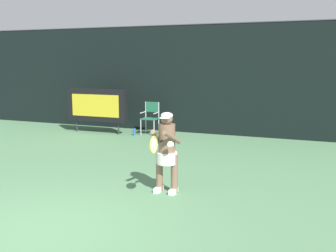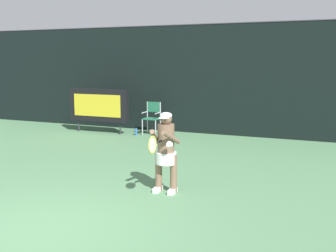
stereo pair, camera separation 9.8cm
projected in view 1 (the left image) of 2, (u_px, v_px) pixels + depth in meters
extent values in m
cube|color=#517E56|center=(37.00, 233.00, 5.73)|extent=(18.00, 22.00, 0.02)
cube|color=black|center=(203.00, 80.00, 13.26)|extent=(18.00, 0.12, 3.60)
cylinder|color=#38383D|center=(204.00, 24.00, 12.96)|extent=(18.00, 0.05, 0.05)
cube|color=black|center=(97.00, 105.00, 13.47)|extent=(2.20, 0.20, 1.10)
cube|color=gold|center=(95.00, 106.00, 13.37)|extent=(1.80, 0.01, 0.75)
cylinder|color=#2D2D33|center=(77.00, 126.00, 13.88)|extent=(0.05, 0.05, 0.40)
cylinder|color=#2D2D33|center=(119.00, 128.00, 13.30)|extent=(0.05, 0.05, 0.40)
cylinder|color=#B7B7BC|center=(141.00, 127.00, 13.15)|extent=(0.04, 0.04, 0.52)
cylinder|color=#B7B7BC|center=(154.00, 128.00, 12.97)|extent=(0.04, 0.04, 0.52)
cylinder|color=#B7B7BC|center=(146.00, 126.00, 13.52)|extent=(0.04, 0.04, 0.52)
cylinder|color=#B7B7BC|center=(159.00, 126.00, 13.35)|extent=(0.04, 0.04, 0.52)
cube|color=#246548|center=(150.00, 119.00, 13.20)|extent=(0.52, 0.44, 0.03)
cylinder|color=#B7B7BC|center=(146.00, 110.00, 13.43)|extent=(0.04, 0.04, 0.56)
cylinder|color=#B7B7BC|center=(159.00, 110.00, 13.26)|extent=(0.04, 0.04, 0.56)
cube|color=#246548|center=(152.00, 107.00, 13.33)|extent=(0.48, 0.02, 0.34)
cylinder|color=#B7B7BC|center=(143.00, 112.00, 13.25)|extent=(0.04, 0.44, 0.04)
cylinder|color=#B7B7BC|center=(156.00, 113.00, 13.08)|extent=(0.04, 0.44, 0.04)
cylinder|color=blue|center=(134.00, 132.00, 13.12)|extent=(0.07, 0.07, 0.24)
cylinder|color=black|center=(134.00, 128.00, 13.10)|extent=(0.03, 0.03, 0.03)
cube|color=white|center=(158.00, 189.00, 7.49)|extent=(0.11, 0.26, 0.09)
cube|color=white|center=(173.00, 191.00, 7.38)|extent=(0.11, 0.26, 0.09)
cylinder|color=brown|center=(159.00, 172.00, 7.49)|extent=(0.13, 0.13, 0.74)
cylinder|color=brown|center=(174.00, 174.00, 7.38)|extent=(0.13, 0.13, 0.74)
cylinder|color=white|center=(167.00, 158.00, 7.38)|extent=(0.39, 0.39, 0.22)
cylinder|color=brown|center=(167.00, 139.00, 7.33)|extent=(0.31, 0.31, 0.56)
sphere|color=brown|center=(167.00, 119.00, 7.26)|extent=(0.22, 0.22, 0.22)
ellipsoid|color=white|center=(167.00, 115.00, 7.25)|extent=(0.22, 0.22, 0.12)
cube|color=white|center=(165.00, 118.00, 7.17)|extent=(0.17, 0.12, 0.02)
cylinder|color=brown|center=(155.00, 136.00, 7.22)|extent=(0.20, 0.50, 0.32)
cylinder|color=brown|center=(172.00, 137.00, 7.10)|extent=(0.20, 0.50, 0.32)
cylinder|color=white|center=(171.00, 144.00, 7.00)|extent=(0.13, 0.12, 0.12)
cylinder|color=black|center=(160.00, 141.00, 7.11)|extent=(0.03, 0.28, 0.03)
torus|color=#DBD744|center=(154.00, 145.00, 6.83)|extent=(0.02, 0.31, 0.31)
ellipsoid|color=silver|center=(154.00, 145.00, 6.83)|extent=(0.01, 0.26, 0.26)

